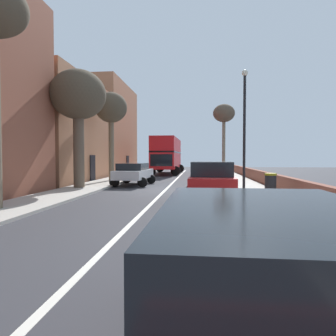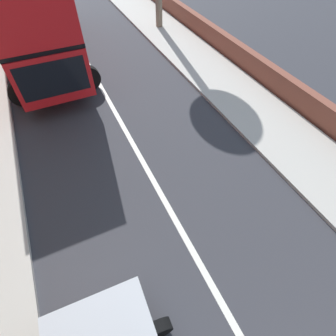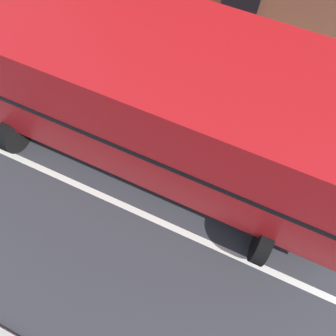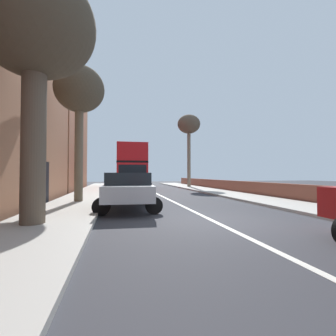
% 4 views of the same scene
% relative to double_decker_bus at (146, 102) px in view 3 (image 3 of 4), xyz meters
% --- Properties ---
extents(double_decker_bus, '(3.60, 10.28, 4.06)m').
position_rel_double_decker_bus_xyz_m(double_decker_bus, '(0.00, 0.00, 0.00)').
color(double_decker_bus, red).
rests_on(double_decker_bus, ground).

